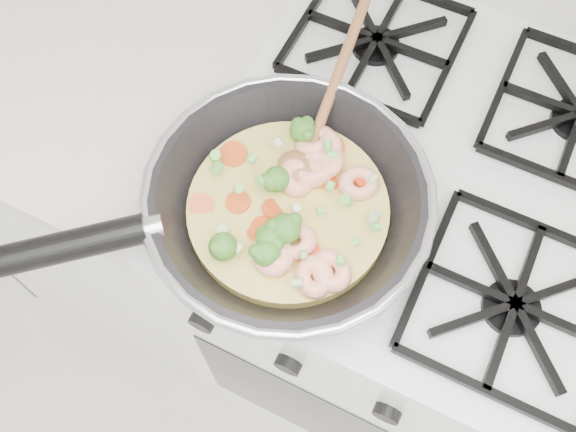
% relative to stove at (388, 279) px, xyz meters
% --- Properties ---
extents(stove, '(0.60, 0.60, 0.92)m').
position_rel_stove_xyz_m(stove, '(0.00, 0.00, 0.00)').
color(stove, white).
rests_on(stove, ground).
extents(counter_left, '(1.00, 0.60, 0.90)m').
position_rel_stove_xyz_m(counter_left, '(-0.80, 0.00, -0.01)').
color(counter_left, white).
rests_on(counter_left, ground).
extents(skillet, '(0.45, 0.53, 0.10)m').
position_rel_stove_xyz_m(skillet, '(-0.14, -0.17, 0.50)').
color(skillet, black).
rests_on(skillet, stove).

